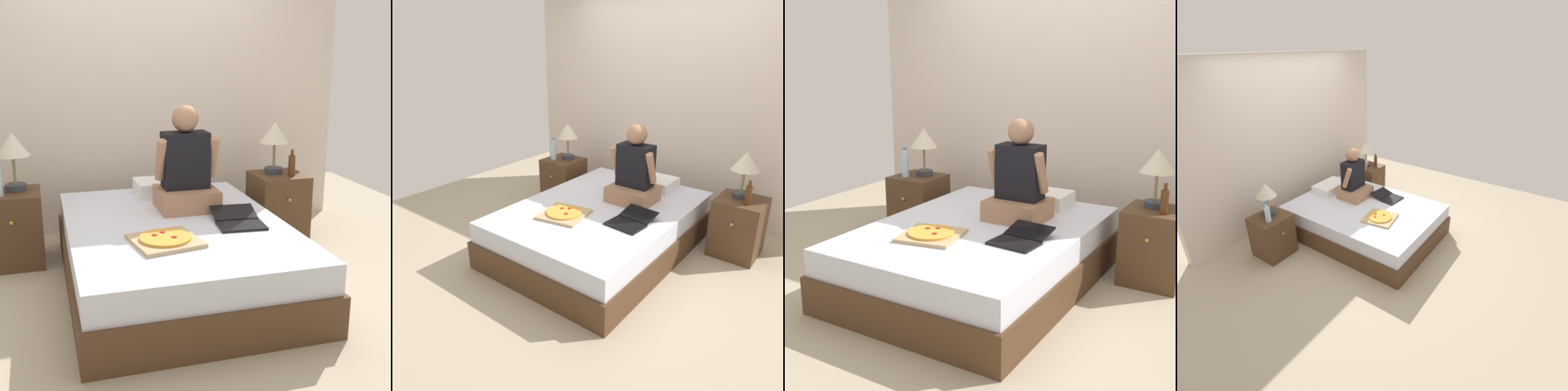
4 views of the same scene
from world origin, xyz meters
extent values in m
plane|color=tan|center=(0.00, 0.00, 0.00)|extent=(5.87, 5.87, 0.00)
cube|color=beige|center=(0.00, 1.41, 1.25)|extent=(3.87, 0.12, 2.50)
cube|color=#4C331E|center=(0.00, 0.00, 0.13)|extent=(1.53, 2.10, 0.27)
cube|color=silver|center=(0.00, 0.00, 0.37)|extent=(1.48, 2.04, 0.19)
cube|color=#4C331E|center=(-1.12, 0.72, 0.29)|extent=(0.44, 0.44, 0.58)
sphere|color=gold|center=(-1.12, 0.48, 0.41)|extent=(0.03, 0.03, 0.03)
cylinder|color=#333842|center=(-1.08, 0.77, 0.60)|extent=(0.16, 0.16, 0.05)
cylinder|color=olive|center=(-1.08, 0.77, 0.74)|extent=(0.02, 0.02, 0.22)
cone|color=beige|center=(-1.08, 0.77, 0.94)|extent=(0.26, 0.26, 0.18)
cylinder|color=silver|center=(-1.20, 0.63, 0.68)|extent=(0.07, 0.07, 0.20)
cylinder|color=silver|center=(-1.20, 0.63, 0.81)|extent=(0.03, 0.03, 0.06)
cylinder|color=blue|center=(-1.20, 0.63, 0.85)|extent=(0.04, 0.03, 0.02)
cube|color=#4C331E|center=(1.12, 0.72, 0.29)|extent=(0.44, 0.44, 0.58)
sphere|color=gold|center=(1.12, 0.48, 0.41)|extent=(0.03, 0.03, 0.03)
cylinder|color=#333842|center=(1.09, 0.77, 0.60)|extent=(0.16, 0.16, 0.05)
cylinder|color=olive|center=(1.09, 0.77, 0.74)|extent=(0.02, 0.02, 0.22)
cone|color=beige|center=(1.09, 0.77, 0.94)|extent=(0.26, 0.26, 0.18)
cylinder|color=#512D14|center=(1.19, 0.62, 0.67)|extent=(0.06, 0.06, 0.18)
cylinder|color=#512D14|center=(1.19, 0.62, 0.78)|extent=(0.03, 0.03, 0.05)
cube|color=white|center=(0.12, 0.77, 0.52)|extent=(0.52, 0.34, 0.12)
cube|color=#A37556|center=(0.16, 0.30, 0.54)|extent=(0.44, 0.40, 0.16)
cube|color=black|center=(0.16, 0.33, 0.83)|extent=(0.34, 0.20, 0.42)
sphere|color=#A37556|center=(0.16, 0.33, 1.14)|extent=(0.20, 0.20, 0.20)
cylinder|color=#A37556|center=(-0.04, 0.28, 0.85)|extent=(0.07, 0.18, 0.32)
cylinder|color=#A37556|center=(0.36, 0.28, 0.85)|extent=(0.07, 0.18, 0.32)
cube|color=black|center=(0.41, -0.23, 0.47)|extent=(0.34, 0.25, 0.02)
cube|color=black|center=(0.42, -0.02, 0.51)|extent=(0.33, 0.22, 0.06)
cube|color=tan|center=(-0.16, -0.39, 0.47)|extent=(0.47, 0.47, 0.03)
cylinder|color=gold|center=(-0.16, -0.39, 0.50)|extent=(0.33, 0.33, 0.02)
cylinder|color=maroon|center=(-0.22, -0.35, 0.51)|extent=(0.04, 0.04, 0.00)
cylinder|color=maroon|center=(-0.11, -0.42, 0.51)|extent=(0.04, 0.04, 0.00)
cylinder|color=maroon|center=(-0.16, -0.31, 0.51)|extent=(0.04, 0.04, 0.00)
camera|label=1|loc=(-0.88, -3.52, 1.64)|focal=50.00mm
camera|label=2|loc=(1.96, -2.82, 1.96)|focal=35.00mm
camera|label=3|loc=(1.99, -3.31, 1.71)|focal=50.00mm
camera|label=4|loc=(-3.14, -2.36, 2.62)|focal=28.00mm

